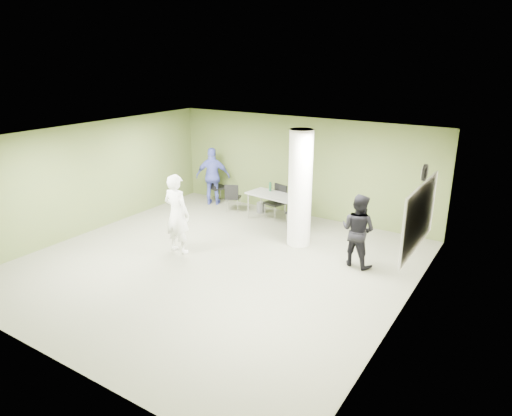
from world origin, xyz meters
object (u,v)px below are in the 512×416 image
Objects in this scene: woman_white at (177,214)px; man_black at (358,230)px; man_blue at (213,176)px; folding_table at (275,197)px; chair_back_left at (215,185)px.

woman_white is 4.07m from man_black.
man_blue is (-1.53, 3.34, -0.06)m from woman_white.
chair_back_left is (-2.45, 0.52, -0.16)m from folding_table.
chair_back_left is 5.68m from man_black.
man_blue reaches higher than man_black.
folding_table is 1.76× the size of chair_back_left.
folding_table is 2.51m from chair_back_left.
man_black is (5.33, -1.95, 0.24)m from chair_back_left.
folding_table is at bearing -169.91° from chair_back_left.
woman_white reaches higher than folding_table.
folding_table is 3.12m from woman_white.
folding_table is 0.91× the size of woman_white.
chair_back_left is at bearing -65.20° from woman_white.
folding_table is 2.44m from man_blue.
folding_table is 3.21m from man_black.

